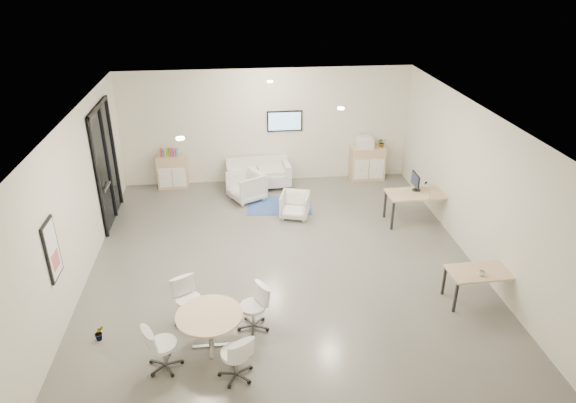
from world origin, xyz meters
The scene contains 21 objects.
room_shell centered at (0.00, 0.00, 1.60)m, with size 9.60×10.60×4.80m.
glass_door centered at (-3.95, 2.51, 1.50)m, with size 0.09×1.90×2.85m.
artwork centered at (-3.97, -1.60, 1.55)m, with size 0.05×0.54×1.04m.
wall_tv centered at (0.50, 4.46, 1.75)m, with size 0.98×0.06×0.58m.
ceiling_spots centered at (-0.20, 0.83, 3.18)m, with size 3.14×4.14×0.03m.
sideboard_left centered at (-2.66, 4.26, 0.46)m, with size 0.82×0.42×0.92m.
sideboard_right centered at (2.87, 4.24, 0.48)m, with size 0.97×0.47×0.97m.
books centered at (-2.70, 4.27, 1.03)m, with size 0.47×0.14×0.22m.
printer centered at (2.75, 4.24, 1.13)m, with size 0.49×0.41×0.33m.
loveseat centered at (-0.30, 4.06, 0.35)m, with size 1.80×0.99×0.65m.
blue_rug centered at (0.19, 2.75, 0.01)m, with size 1.65×1.10×0.01m, color #325599.
armchair_left centered at (-0.66, 3.23, 0.42)m, with size 0.81×0.76×0.84m, color silver.
armchair_right centered at (0.50, 2.09, 0.35)m, with size 0.67×0.63×0.69m, color silver.
desk_rear centered at (3.40, 1.50, 0.70)m, with size 1.51×0.78×0.77m.
desk_front centered at (3.52, -1.71, 0.60)m, with size 1.29×0.68×0.66m.
monitor centered at (3.36, 1.65, 1.01)m, with size 0.20×0.50×0.44m.
round_table centered at (-1.45, -2.43, 0.58)m, with size 1.09×1.09×0.66m.
meeting_chairs centered at (-1.45, -2.43, 0.41)m, with size 2.22×2.22×0.82m.
plant_cabinet centered at (3.25, 4.23, 1.08)m, with size 0.24×0.27×0.21m, color #3F7F3F.
plant_floor centered at (-3.34, -2.05, 0.07)m, with size 0.16×0.30×0.13m, color #3F7F3F.
cup centered at (3.42, -1.85, 0.72)m, with size 0.11×0.09×0.11m, color white.
Camera 1 is at (-0.92, -9.20, 5.92)m, focal length 32.00 mm.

